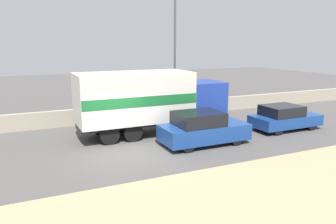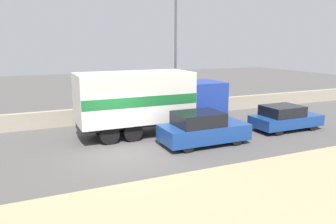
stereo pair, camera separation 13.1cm
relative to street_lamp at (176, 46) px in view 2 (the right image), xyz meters
name	(u,v)px [view 2 (the right image)]	position (x,y,z in m)	size (l,w,h in m)	color
ground_plane	(126,154)	(-5.03, -5.65, -4.51)	(80.00, 80.00, 0.00)	#514F4C
dirt_shoulder_foreground	(191,221)	(-5.03, -11.64, -4.49)	(60.00, 6.08, 0.04)	tan
stone_wall_backdrop	(95,115)	(-5.03, 0.52, -4.04)	(60.00, 0.35, 0.94)	#A39984
street_lamp	(176,46)	(0.00, 0.00, 0.00)	(0.56, 0.28, 7.89)	#4C4C51
box_truck	(148,99)	(-2.99, -3.00, -2.66)	(7.84, 2.54, 3.27)	navy
car_hatchback	(202,129)	(-1.30, -5.73, -3.75)	(4.14, 1.87, 1.57)	navy
car_sedan_second	(285,118)	(4.18, -5.27, -3.83)	(3.88, 1.76, 1.37)	navy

